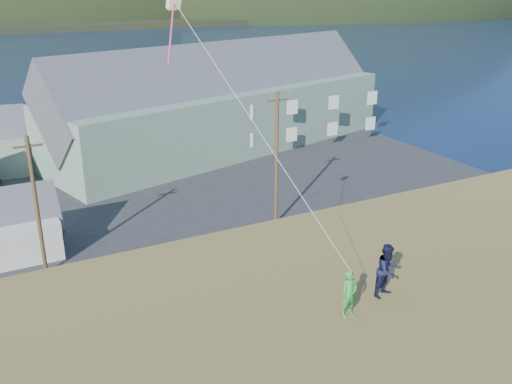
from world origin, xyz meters
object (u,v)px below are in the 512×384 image
kite_flyer_green (349,294)px  kite_flyer_navy (387,270)px  lodge (224,101)px  shed_white (3,227)px

kite_flyer_green → kite_flyer_navy: bearing=10.4°
lodge → kite_flyer_navy: lodge is taller
shed_white → lodge: bearing=35.3°
shed_white → kite_flyer_green: (8.33, -24.66, 5.83)m
shed_white → kite_flyer_navy: 26.96m
shed_white → kite_flyer_green: size_ratio=4.53×
kite_flyer_navy → lodge: bearing=57.2°
shed_white → kite_flyer_navy: bearing=-67.4°
lodge → shed_white: 28.43m
shed_white → kite_flyer_green: bearing=-71.4°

